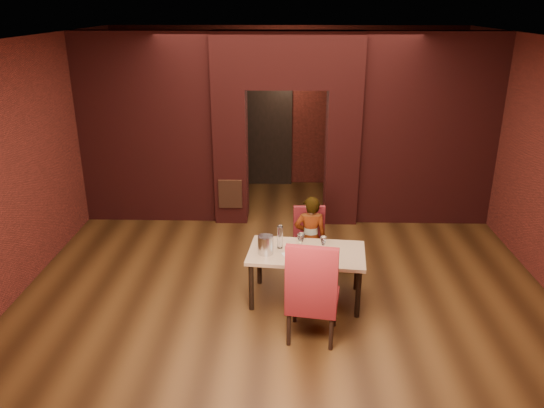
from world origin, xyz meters
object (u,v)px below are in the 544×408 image
at_px(chair_far, 310,244).
at_px(water_bottle, 280,236).
at_px(person_seated, 310,238).
at_px(chair_near, 313,288).
at_px(wine_glass_a, 300,242).
at_px(wine_bucket, 266,245).
at_px(wine_glass_b, 302,241).
at_px(dining_table, 306,275).
at_px(potted_plant, 349,257).
at_px(wine_glass_c, 323,244).

xyz_separation_m(chair_far, water_bottle, (-0.41, -0.56, 0.36)).
relative_size(person_seated, water_bottle, 3.84).
height_order(chair_far, chair_near, chair_near).
height_order(wine_glass_a, wine_bucket, wine_bucket).
distance_m(chair_far, wine_bucket, 0.98).
bearing_deg(wine_glass_a, person_seated, 73.64).
height_order(wine_glass_a, wine_glass_b, wine_glass_b).
bearing_deg(wine_bucket, chair_near, -52.43).
height_order(person_seated, wine_glass_a, person_seated).
bearing_deg(dining_table, wine_bucket, -166.77).
distance_m(dining_table, potted_plant, 1.07).
bearing_deg(person_seated, chair_near, 88.25).
height_order(dining_table, potted_plant, dining_table).
bearing_deg(wine_glass_b, water_bottle, 177.53).
bearing_deg(potted_plant, dining_table, -127.45).
height_order(wine_bucket, potted_plant, wine_bucket).
relative_size(wine_glass_a, potted_plant, 0.53).
xyz_separation_m(dining_table, wine_glass_b, (-0.06, 0.09, 0.44)).
relative_size(chair_far, wine_glass_c, 4.71).
distance_m(chair_near, potted_plant, 1.80).
bearing_deg(wine_glass_c, potted_plant, 62.51).
bearing_deg(chair_far, wine_glass_c, -82.00).
bearing_deg(potted_plant, water_bottle, -143.04).
height_order(chair_far, water_bottle, water_bottle).
relative_size(dining_table, wine_glass_b, 7.08).
xyz_separation_m(chair_near, wine_glass_b, (-0.11, 0.89, 0.17)).
bearing_deg(dining_table, chair_near, -80.72).
bearing_deg(chair_near, dining_table, -77.45).
relative_size(wine_glass_a, wine_glass_b, 0.98).
relative_size(person_seated, potted_plant, 3.21).
bearing_deg(person_seated, wine_glass_c, 102.02).
bearing_deg(wine_bucket, wine_glass_c, 5.18).
bearing_deg(wine_bucket, chair_far, 51.07).
bearing_deg(wine_glass_c, chair_near, -101.05).
distance_m(wine_glass_a, wine_glass_c, 0.30).
distance_m(wine_bucket, water_bottle, 0.25).
height_order(chair_near, potted_plant, chair_near).
bearing_deg(potted_plant, chair_near, -109.91).
distance_m(wine_glass_c, water_bottle, 0.56).
xyz_separation_m(chair_near, water_bottle, (-0.39, 0.90, 0.22)).
relative_size(person_seated, wine_glass_c, 5.88).
xyz_separation_m(wine_glass_b, wine_bucket, (-0.45, -0.16, 0.02)).
bearing_deg(wine_glass_a, wine_glass_b, 53.42).
bearing_deg(dining_table, wine_glass_b, 130.72).
bearing_deg(person_seated, chair_far, -92.42).
height_order(chair_near, wine_bucket, chair_near).
xyz_separation_m(dining_table, wine_glass_c, (0.21, -0.00, 0.44)).
xyz_separation_m(chair_far, person_seated, (-0.00, -0.07, 0.12)).
bearing_deg(chair_far, dining_table, -99.65).
bearing_deg(water_bottle, potted_plant, 36.96).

